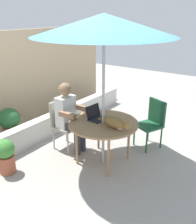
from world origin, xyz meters
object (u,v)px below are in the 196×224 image
(chair_occupied, at_px, (63,121))
(cat, at_px, (116,123))
(potted_plant_near_fence, at_px, (9,123))
(potted_plant_by_chair, at_px, (6,155))
(patio_umbrella, at_px, (104,25))
(person_seated, at_px, (69,114))
(laptop, at_px, (96,115))
(chair_empty, at_px, (152,120))
(patio_table, at_px, (103,125))

(chair_occupied, xyz_separation_m, cat, (-0.07, -1.14, 0.27))
(potted_plant_near_fence, xyz_separation_m, potted_plant_by_chair, (-0.66, -0.79, -0.09))
(patio_umbrella, distance_m, potted_plant_near_fence, 2.56)
(person_seated, height_order, laptop, person_seated)
(person_seated, xyz_separation_m, cat, (-0.07, -0.98, 0.10))
(cat, xyz_separation_m, potted_plant_near_fence, (-0.37, 2.08, -0.40))
(chair_empty, relative_size, person_seated, 0.72)
(patio_umbrella, xyz_separation_m, potted_plant_by_chair, (-1.11, 1.02, -1.84))
(cat, bearing_deg, patio_umbrella, 76.52)
(patio_umbrella, relative_size, person_seated, 1.89)
(laptop, height_order, potted_plant_near_fence, laptop)
(laptop, distance_m, potted_plant_by_chair, 1.50)
(patio_table, distance_m, chair_occupied, 0.88)
(patio_umbrella, distance_m, chair_occupied, 1.85)
(patio_table, relative_size, laptop, 3.45)
(chair_empty, bearing_deg, person_seated, 130.04)
(potted_plant_by_chair, bearing_deg, potted_plant_near_fence, 49.79)
(patio_table, bearing_deg, chair_occupied, 90.00)
(patio_umbrella, distance_m, chair_empty, 1.93)
(patio_umbrella, relative_size, potted_plant_by_chair, 4.13)
(patio_table, relative_size, person_seated, 0.90)
(chair_empty, xyz_separation_m, cat, (-1.02, 0.15, 0.27))
(chair_empty, relative_size, potted_plant_by_chair, 1.58)
(chair_empty, relative_size, potted_plant_near_fence, 1.31)
(patio_umbrella, distance_m, cat, 1.38)
(patio_table, xyz_separation_m, person_seated, (-0.00, 0.71, 0.03))
(laptop, distance_m, potted_plant_near_fence, 1.74)
(chair_occupied, distance_m, laptop, 0.73)
(laptop, relative_size, potted_plant_by_chair, 0.57)
(person_seated, bearing_deg, patio_table, -90.00)
(patio_table, relative_size, cat, 1.71)
(chair_occupied, bearing_deg, person_seated, -90.00)
(patio_table, height_order, potted_plant_near_fence, patio_table)
(laptop, bearing_deg, patio_umbrella, -105.52)
(potted_plant_near_fence, bearing_deg, chair_occupied, -64.94)
(person_seated, bearing_deg, patio_umbrella, -90.00)
(patio_table, distance_m, cat, 0.31)
(chair_occupied, distance_m, cat, 1.18)
(patio_umbrella, relative_size, laptop, 7.22)
(chair_empty, height_order, cat, chair_empty)
(patio_umbrella, relative_size, chair_occupied, 2.62)
(person_seated, bearing_deg, laptop, -84.48)
(chair_empty, bearing_deg, patio_table, 156.16)
(patio_table, relative_size, chair_occupied, 1.25)
(chair_empty, xyz_separation_m, potted_plant_near_fence, (-1.39, 2.23, -0.12))
(chair_empty, xyz_separation_m, potted_plant_by_chair, (-2.06, 1.44, -0.21))
(patio_table, bearing_deg, cat, -103.48)
(laptop, bearing_deg, chair_occupied, 94.26)
(chair_empty, bearing_deg, potted_plant_by_chair, 144.93)
(cat, height_order, potted_plant_near_fence, cat)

